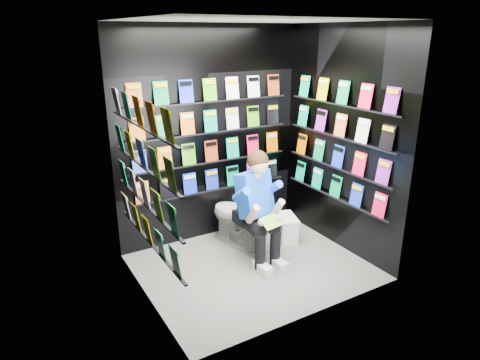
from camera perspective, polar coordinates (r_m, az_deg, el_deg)
floor at (r=4.90m, az=1.66°, el=-11.50°), size 2.40×2.40×0.00m
ceiling at (r=4.22m, az=2.02°, el=20.53°), size 2.40×2.40×0.00m
wall_back at (r=5.23m, az=-4.05°, el=5.86°), size 2.40×0.04×2.60m
wall_front at (r=3.62m, az=10.28°, el=-0.50°), size 2.40×0.04×2.60m
wall_left at (r=3.90m, az=-13.26°, el=0.77°), size 0.04×2.00×2.60m
wall_right at (r=5.11m, az=13.35°, el=5.06°), size 0.04×2.00×2.60m
comics_back at (r=5.20m, az=-3.90°, el=5.85°), size 2.10×0.06×1.37m
comics_left at (r=3.91m, az=-12.85°, el=0.91°), size 0.06×1.70×1.37m
comics_right at (r=5.08m, az=13.11°, el=5.08°), size 0.06×1.70×1.37m
toilet at (r=5.25m, az=-0.43°, el=-4.81°), size 0.57×0.82×0.73m
longbox at (r=5.46m, az=6.16°, el=-6.49°), size 0.32×0.43×0.29m
longbox_lid at (r=5.40m, az=6.22°, el=-4.99°), size 0.34×0.45×0.03m
reader at (r=4.79m, az=1.84°, el=-1.98°), size 0.67×0.86×1.41m
held_comic at (r=4.60m, az=4.15°, el=-5.56°), size 0.26×0.19×0.10m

